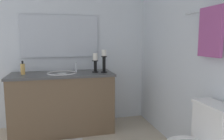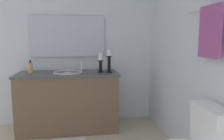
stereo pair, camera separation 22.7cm
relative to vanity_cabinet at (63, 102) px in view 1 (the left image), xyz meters
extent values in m
cube|color=silver|center=(1.12, 1.31, 0.82)|extent=(2.88, 0.04, 2.45)
cube|color=silver|center=(-0.33, 0.03, 0.82)|extent=(0.04, 2.55, 2.45)
cube|color=brown|center=(0.00, 0.00, -0.02)|extent=(0.55, 1.34, 0.79)
cube|color=#4C4C4C|center=(0.00, 0.00, 0.39)|extent=(0.58, 1.37, 0.03)
sphere|color=black|center=(-0.10, -0.68, 0.02)|extent=(0.02, 0.02, 0.02)
sphere|color=black|center=(0.10, -0.68, 0.02)|extent=(0.02, 0.02, 0.02)
ellipsoid|color=white|center=(0.00, 0.00, 0.36)|extent=(0.38, 0.30, 0.11)
torus|color=white|center=(0.00, 0.00, 0.41)|extent=(0.40, 0.40, 0.02)
cylinder|color=silver|center=(0.00, 0.19, 0.48)|extent=(0.02, 0.02, 0.14)
cube|color=silver|center=(-0.28, 0.00, 0.91)|extent=(0.02, 1.09, 0.60)
cylinder|color=black|center=(0.06, 0.57, 0.41)|extent=(0.09, 0.09, 0.01)
cylinder|color=black|center=(0.06, 0.57, 0.52)|extent=(0.04, 0.04, 0.22)
cylinder|color=black|center=(0.06, 0.57, 0.63)|extent=(0.08, 0.08, 0.01)
cylinder|color=white|center=(0.06, 0.57, 0.68)|extent=(0.06, 0.06, 0.08)
cylinder|color=black|center=(0.02, 0.45, 0.41)|extent=(0.09, 0.09, 0.01)
cylinder|color=black|center=(0.02, 0.45, 0.49)|extent=(0.04, 0.04, 0.16)
cylinder|color=black|center=(0.02, 0.45, 0.57)|extent=(0.08, 0.08, 0.01)
cylinder|color=white|center=(0.02, 0.45, 0.63)|extent=(0.06, 0.06, 0.10)
cylinder|color=#E5B259|center=(-0.02, -0.50, 0.48)|extent=(0.06, 0.06, 0.14)
cylinder|color=black|center=(-0.02, -0.50, 0.57)|extent=(0.02, 0.02, 0.04)
cube|color=white|center=(1.53, 1.18, 0.15)|extent=(0.36, 0.17, 0.32)
cube|color=white|center=(1.53, 1.18, 0.33)|extent=(0.38, 0.19, 0.03)
cylinder|color=silver|center=(1.35, 1.25, 1.12)|extent=(0.83, 0.02, 0.02)
cube|color=#A54C8C|center=(1.35, 1.23, 0.92)|extent=(0.28, 0.03, 0.43)
camera|label=1|loc=(2.95, -0.06, 0.85)|focal=34.43mm
camera|label=2|loc=(3.00, 0.17, 0.85)|focal=34.43mm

